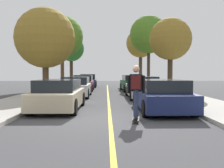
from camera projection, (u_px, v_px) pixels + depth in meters
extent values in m
plane|color=#424244|center=(110.00, 118.00, 9.07)|extent=(80.00, 80.00, 0.00)
cube|color=gold|center=(109.00, 104.00, 13.07)|extent=(0.12, 39.20, 0.01)
cube|color=#BCAD89|center=(59.00, 98.00, 10.93)|extent=(1.84, 4.31, 0.65)
cube|color=black|center=(59.00, 85.00, 10.88)|extent=(1.61, 2.72, 0.47)
cylinder|color=black|center=(74.00, 107.00, 9.51)|extent=(0.23, 0.64, 0.64)
cylinder|color=black|center=(29.00, 107.00, 9.49)|extent=(0.23, 0.64, 0.64)
cylinder|color=black|center=(82.00, 99.00, 12.40)|extent=(0.23, 0.64, 0.64)
cylinder|color=black|center=(48.00, 99.00, 12.38)|extent=(0.23, 0.64, 0.64)
cube|color=#B7B7BC|center=(76.00, 89.00, 16.89)|extent=(1.87, 4.13, 0.66)
cube|color=black|center=(76.00, 80.00, 17.08)|extent=(1.64, 2.61, 0.48)
cylinder|color=black|center=(87.00, 94.00, 15.56)|extent=(0.22, 0.64, 0.64)
cylinder|color=black|center=(59.00, 94.00, 15.52)|extent=(0.22, 0.64, 0.64)
cylinder|color=black|center=(90.00, 90.00, 18.28)|extent=(0.22, 0.64, 0.64)
cylinder|color=black|center=(66.00, 90.00, 18.23)|extent=(0.22, 0.64, 0.64)
cube|color=maroon|center=(83.00, 85.00, 22.60)|extent=(1.75, 4.04, 0.67)
cube|color=black|center=(84.00, 78.00, 22.79)|extent=(1.53, 2.41, 0.52)
cylinder|color=black|center=(92.00, 88.00, 21.33)|extent=(0.23, 0.64, 0.64)
cylinder|color=black|center=(73.00, 88.00, 21.28)|extent=(0.23, 0.64, 0.64)
cylinder|color=black|center=(93.00, 86.00, 23.95)|extent=(0.23, 0.64, 0.64)
cylinder|color=black|center=(76.00, 86.00, 23.90)|extent=(0.23, 0.64, 0.64)
cube|color=navy|center=(88.00, 82.00, 28.46)|extent=(1.87, 4.36, 0.68)
cube|color=black|center=(88.00, 77.00, 28.62)|extent=(1.62, 2.72, 0.56)
cylinder|color=black|center=(95.00, 85.00, 27.04)|extent=(0.23, 0.64, 0.64)
cylinder|color=black|center=(80.00, 85.00, 26.97)|extent=(0.23, 0.64, 0.64)
cylinder|color=black|center=(96.00, 83.00, 29.96)|extent=(0.23, 0.64, 0.64)
cylinder|color=black|center=(82.00, 83.00, 29.89)|extent=(0.23, 0.64, 0.64)
cube|color=navy|center=(161.00, 99.00, 10.54)|extent=(1.90, 4.28, 0.65)
cube|color=black|center=(162.00, 86.00, 10.38)|extent=(1.67, 2.54, 0.49)
cylinder|color=black|center=(136.00, 100.00, 11.96)|extent=(0.22, 0.64, 0.64)
cylinder|color=black|center=(174.00, 100.00, 12.00)|extent=(0.22, 0.64, 0.64)
cylinder|color=black|center=(145.00, 109.00, 9.09)|extent=(0.22, 0.64, 0.64)
cylinder|color=black|center=(195.00, 108.00, 9.13)|extent=(0.22, 0.64, 0.64)
cube|color=#B7B7BC|center=(142.00, 90.00, 16.06)|extent=(1.79, 4.58, 0.66)
cube|color=black|center=(142.00, 81.00, 16.13)|extent=(1.57, 2.99, 0.52)
cylinder|color=black|center=(127.00, 91.00, 17.64)|extent=(0.22, 0.64, 0.64)
cylinder|color=black|center=(151.00, 91.00, 17.68)|extent=(0.22, 0.64, 0.64)
cylinder|color=black|center=(132.00, 95.00, 14.46)|extent=(0.22, 0.64, 0.64)
cylinder|color=black|center=(161.00, 95.00, 14.50)|extent=(0.22, 0.64, 0.64)
cube|color=#1E5B33|center=(132.00, 85.00, 22.23)|extent=(1.91, 4.69, 0.76)
cube|color=black|center=(132.00, 78.00, 22.27)|extent=(1.64, 2.94, 0.45)
cylinder|color=black|center=(121.00, 86.00, 23.80)|extent=(0.24, 0.65, 0.64)
cylinder|color=black|center=(139.00, 86.00, 23.90)|extent=(0.24, 0.65, 0.64)
cylinder|color=black|center=(125.00, 88.00, 20.58)|extent=(0.24, 0.65, 0.64)
cylinder|color=black|center=(145.00, 88.00, 20.67)|extent=(0.24, 0.65, 0.64)
cylinder|color=#4C3823|center=(46.00, 73.00, 17.49)|extent=(0.42, 0.42, 2.82)
sphere|color=olive|center=(45.00, 38.00, 17.38)|extent=(4.10, 4.10, 4.10)
cylinder|color=#4C3823|center=(62.00, 69.00, 24.17)|extent=(0.33, 0.33, 3.61)
sphere|color=#4C7A23|center=(62.00, 37.00, 24.03)|extent=(3.95, 3.95, 3.95)
cylinder|color=#3D2D1E|center=(71.00, 70.00, 30.39)|extent=(0.39, 0.39, 3.57)
sphere|color=#2D6B28|center=(71.00, 49.00, 30.28)|extent=(3.05, 3.05, 3.05)
cylinder|color=#3D2D1E|center=(170.00, 71.00, 17.64)|extent=(0.34, 0.34, 3.09)
sphere|color=olive|center=(170.00, 39.00, 17.54)|extent=(2.90, 2.90, 2.90)
cylinder|color=#3D2D1E|center=(149.00, 67.00, 26.59)|extent=(0.32, 0.32, 4.10)
sphere|color=#4C7A23|center=(149.00, 35.00, 26.44)|extent=(3.93, 3.93, 3.93)
cylinder|color=#3D2D1E|center=(140.00, 68.00, 32.82)|extent=(0.43, 0.43, 4.19)
sphere|color=olive|center=(141.00, 43.00, 32.68)|extent=(3.69, 3.69, 3.69)
cube|color=black|center=(136.00, 119.00, 8.32)|extent=(0.35, 0.86, 0.02)
cylinder|color=beige|center=(133.00, 119.00, 8.67)|extent=(0.03, 0.06, 0.06)
cylinder|color=beige|center=(139.00, 119.00, 8.64)|extent=(0.03, 0.06, 0.06)
cylinder|color=beige|center=(132.00, 123.00, 7.99)|extent=(0.03, 0.06, 0.06)
cylinder|color=beige|center=(139.00, 123.00, 7.97)|extent=(0.03, 0.06, 0.06)
cube|color=#99999E|center=(136.00, 118.00, 8.65)|extent=(0.10, 0.05, 0.02)
cube|color=#99999E|center=(135.00, 122.00, 7.98)|extent=(0.10, 0.05, 0.02)
cube|color=black|center=(136.00, 117.00, 8.53)|extent=(0.14, 0.27, 0.06)
cube|color=black|center=(136.00, 119.00, 8.10)|extent=(0.14, 0.27, 0.06)
cylinder|color=#283351|center=(136.00, 103.00, 8.41)|extent=(0.17, 0.17, 0.89)
cylinder|color=#283351|center=(136.00, 104.00, 8.17)|extent=(0.17, 0.17, 0.89)
cube|color=black|center=(136.00, 83.00, 8.26)|extent=(0.43, 0.28, 0.56)
sphere|color=tan|center=(136.00, 69.00, 8.24)|extent=(0.23, 0.23, 0.23)
cylinder|color=black|center=(128.00, 84.00, 8.30)|extent=(0.10, 0.10, 0.58)
cylinder|color=black|center=(144.00, 85.00, 8.23)|extent=(0.10, 0.10, 0.58)
cube|color=#4C1414|center=(136.00, 82.00, 8.06)|extent=(0.32, 0.22, 0.44)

